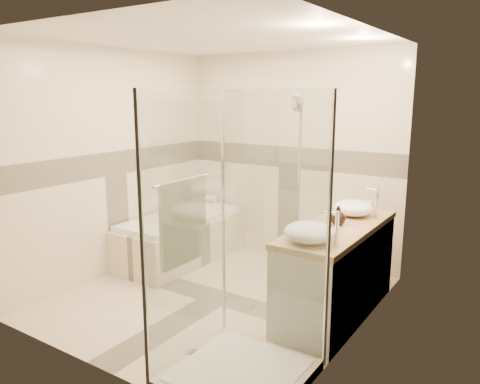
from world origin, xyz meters
The scene contains 12 objects.
room centered at (0.06, 0.01, 1.26)m, with size 2.82×3.02×2.52m.
bathtub centered at (-1.02, 0.65, 0.31)m, with size 0.75×1.70×0.56m.
vanity centered at (1.12, 0.30, 0.43)m, with size 0.58×1.62×0.85m.
shower_enclosure centered at (0.83, -0.97, 0.51)m, with size 0.96×0.93×2.04m.
vessel_sink_near centered at (1.10, 0.72, 0.93)m, with size 0.39×0.39×0.16m, color white.
vessel_sink_far centered at (1.10, -0.27, 0.93)m, with size 0.41×0.41×0.17m, color white.
faucet_near centered at (1.32, 0.72, 1.02)m, with size 0.12×0.03×0.29m.
faucet_far centered at (1.32, -0.27, 1.01)m, with size 0.12×0.03×0.28m.
amenity_bottle_a centered at (1.10, 0.33, 0.93)m, with size 0.07×0.07×0.16m, color black.
amenity_bottle_b centered at (1.10, 0.33, 0.94)m, with size 0.13×0.13×0.17m, color black.
folded_towels centered at (1.10, 1.02, 0.89)m, with size 0.14×0.23×0.07m, color white.
rolled_towel centered at (-1.18, 1.41, 0.61)m, with size 0.10×0.10×0.22m, color white.
Camera 1 is at (2.60, -3.55, 2.00)m, focal length 35.00 mm.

